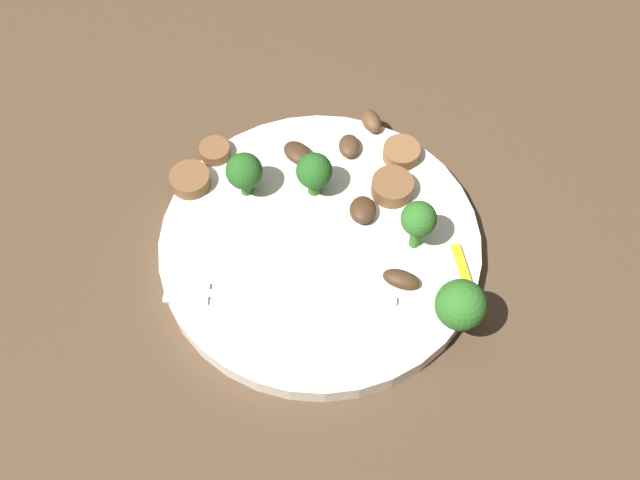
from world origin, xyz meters
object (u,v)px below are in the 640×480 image
(mushroom_3, at_px, (401,279))
(mushroom_1, at_px, (294,154))
(fork, at_px, (262,296))
(broccoli_floret_3, at_px, (418,220))
(sausage_slice_1, at_px, (215,151))
(plate, at_px, (320,246))
(mushroom_0, at_px, (363,210))
(broccoli_floret_1, at_px, (244,172))
(sausage_slice_0, at_px, (401,153))
(pepper_strip_0, at_px, (465,276))
(sausage_slice_2, at_px, (392,187))
(mushroom_5, at_px, (371,121))
(broccoli_floret_2, at_px, (461,305))
(broccoli_floret_0, at_px, (314,172))
(mushroom_2, at_px, (349,146))
(sausage_slice_3, at_px, (190,180))

(mushroom_3, bearing_deg, mushroom_1, -67.81)
(fork, relative_size, broccoli_floret_3, 3.46)
(mushroom_3, bearing_deg, sausage_slice_1, -52.00)
(plate, height_order, mushroom_3, mushroom_3)
(sausage_slice_1, relative_size, mushroom_3, 0.89)
(mushroom_0, bearing_deg, mushroom_3, 100.99)
(broccoli_floret_1, height_order, sausage_slice_0, broccoli_floret_1)
(fork, height_order, sausage_slice_1, sausage_slice_1)
(broccoli_floret_3, xyz_separation_m, pepper_strip_0, (-0.03, 0.04, -0.03))
(sausage_slice_2, bearing_deg, pepper_strip_0, 110.62)
(broccoli_floret_3, bearing_deg, sausage_slice_0, -98.74)
(sausage_slice_0, distance_m, mushroom_0, 0.07)
(broccoli_floret_1, height_order, mushroom_0, broccoli_floret_1)
(mushroom_5, bearing_deg, broccoli_floret_3, 91.49)
(mushroom_3, bearing_deg, broccoli_floret_2, 124.36)
(broccoli_floret_3, xyz_separation_m, mushroom_3, (0.02, 0.03, -0.03))
(sausage_slice_2, bearing_deg, mushroom_3, 79.20)
(broccoli_floret_3, relative_size, sausage_slice_1, 1.94)
(fork, xyz_separation_m, broccoli_floret_0, (-0.06, -0.09, 0.02))
(mushroom_0, height_order, mushroom_5, same)
(broccoli_floret_2, bearing_deg, sausage_slice_2, -83.85)
(broccoli_floret_3, bearing_deg, fork, 9.17)
(sausage_slice_2, distance_m, pepper_strip_0, 0.10)
(fork, xyz_separation_m, broccoli_floret_3, (-0.13, -0.02, 0.03))
(broccoli_floret_2, xyz_separation_m, mushroom_1, (0.09, -0.18, -0.03))
(sausage_slice_0, bearing_deg, plate, 37.59)
(sausage_slice_0, distance_m, pepper_strip_0, 0.13)
(plate, height_order, mushroom_5, mushroom_5)
(mushroom_1, bearing_deg, broccoli_floret_2, 115.39)
(fork, bearing_deg, sausage_slice_2, -134.06)
(mushroom_0, xyz_separation_m, mushroom_2, (-0.01, -0.07, -0.00))
(plate, height_order, broccoli_floret_3, broccoli_floret_3)
(broccoli_floret_1, bearing_deg, broccoli_floret_0, 167.95)
(broccoli_floret_1, bearing_deg, sausage_slice_3, -21.45)
(broccoli_floret_1, bearing_deg, broccoli_floret_2, 130.25)
(mushroom_0, relative_size, mushroom_2, 1.08)
(mushroom_3, bearing_deg, sausage_slice_3, -41.47)
(fork, distance_m, broccoli_floret_2, 0.15)
(broccoli_floret_2, bearing_deg, sausage_slice_1, -52.77)
(mushroom_2, distance_m, mushroom_5, 0.03)
(sausage_slice_3, height_order, mushroom_0, mushroom_0)
(plate, relative_size, broccoli_floret_3, 5.11)
(plate, xyz_separation_m, mushroom_0, (-0.04, -0.02, 0.02))
(broccoli_floret_2, height_order, sausage_slice_3, broccoli_floret_2)
(broccoli_floret_0, height_order, sausage_slice_0, broccoli_floret_0)
(plate, xyz_separation_m, sausage_slice_0, (-0.09, -0.07, 0.01))
(sausage_slice_1, height_order, mushroom_0, mushroom_0)
(mushroom_1, relative_size, mushroom_5, 1.15)
(broccoli_floret_3, bearing_deg, broccoli_floret_2, 97.33)
(sausage_slice_2, xyz_separation_m, mushroom_1, (0.07, -0.05, -0.00))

